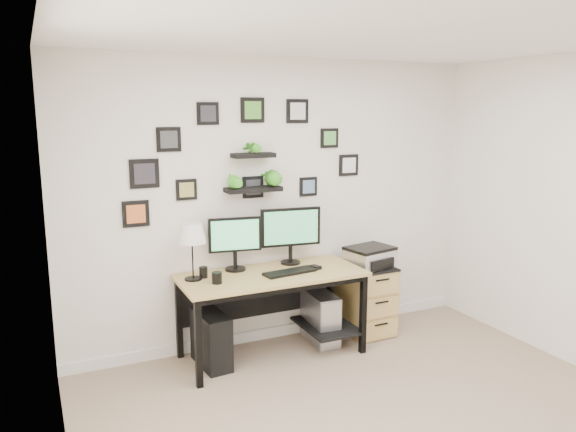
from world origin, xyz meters
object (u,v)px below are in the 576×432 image
desk (274,285)px  mug (217,278)px  table_lamp (192,235)px  file_cabinet (366,299)px  monitor_right (291,231)px  pc_tower_black (211,339)px  printer (370,257)px  pc_tower_grey (320,317)px  monitor_left (235,240)px

desk → mug: bearing=-169.1°
table_lamp → file_cabinet: (1.70, -0.02, -0.80)m
monitor_right → pc_tower_black: 1.18m
mug → printer: (1.55, 0.12, -0.03)m
file_cabinet → pc_tower_black: bearing=-177.8°
desk → printer: printer is taller
mug → pc_tower_grey: (1.04, 0.14, -0.56)m
printer → pc_tower_grey: bearing=178.0°
monitor_right → pc_tower_grey: 0.87m
mug → file_cabinet: bearing=6.0°
table_lamp → mug: size_ratio=5.11×
pc_tower_grey → pc_tower_black: bearing=-178.0°
desk → monitor_left: bearing=147.2°
desk → printer: (1.00, 0.02, 0.14)m
file_cabinet → mug: bearing=-174.0°
monitor_left → mug: bearing=-132.3°
pc_tower_black → pc_tower_grey: (1.07, 0.04, 0.01)m
monitor_right → table_lamp: size_ratio=1.17×
desk → table_lamp: bearing=173.8°
monitor_right → table_lamp: monitor_right is taller
monitor_right → file_cabinet: size_ratio=0.83×
monitor_left → mug: (-0.26, -0.29, -0.23)m
desk → file_cabinet: (1.00, 0.06, -0.29)m
monitor_left → pc_tower_black: 0.87m
monitor_right → mug: monitor_right is taller
file_cabinet → printer: printer is taller
monitor_right → table_lamp: (-0.94, -0.10, 0.08)m
desk → printer: 1.01m
monitor_left → file_cabinet: bearing=-5.6°
monitor_right → printer: size_ratio=1.17×
monitor_left → printer: 1.33m
monitor_right → pc_tower_grey: size_ratio=1.13×
monitor_right → file_cabinet: monitor_right is taller
file_cabinet → pc_tower_grey: bearing=-177.4°
monitor_left → printer: (1.29, -0.17, -0.26)m
desk → monitor_right: (0.24, 0.17, 0.43)m
pc_tower_grey → desk: bearing=-175.9°
desk → table_lamp: table_lamp is taller
mug → file_cabinet: 1.63m
desk → mug: size_ratio=17.05×
desk → monitor_left: size_ratio=3.38×
printer → pc_tower_black: bearing=-179.3°
pc_tower_black → file_cabinet: size_ratio=0.69×
pc_tower_black → pc_tower_grey: pc_tower_grey is taller
desk → monitor_left: 0.53m
monitor_left → table_lamp: (-0.41, -0.11, 0.11)m
pc_tower_black → file_cabinet: bearing=-2.6°
monitor_left → table_lamp: 0.44m
table_lamp → file_cabinet: 1.88m
pc_tower_grey → printer: printer is taller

